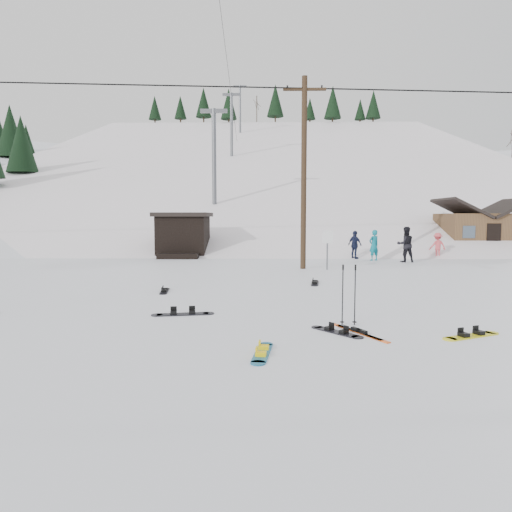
{
  "coord_description": "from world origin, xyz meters",
  "views": [
    {
      "loc": [
        0.16,
        -7.82,
        2.5
      ],
      "look_at": [
        -0.09,
        4.88,
        1.4
      ],
      "focal_mm": 32.0,
      "sensor_mm": 36.0,
      "label": 1
    }
  ],
  "objects_px": {
    "utility_pole": "(304,170)",
    "hero_skis": "(359,332)",
    "cabin": "(479,231)",
    "hero_snowboard": "(262,352)"
  },
  "relations": [
    {
      "from": "cabin",
      "to": "hero_skis",
      "type": "bearing_deg",
      "value": -120.04
    },
    {
      "from": "utility_pole",
      "to": "hero_skis",
      "type": "relative_size",
      "value": 5.46
    },
    {
      "from": "utility_pole",
      "to": "hero_skis",
      "type": "distance_m",
      "value": 13.02
    },
    {
      "from": "hero_skis",
      "to": "utility_pole",
      "type": "bearing_deg",
      "value": 62.73
    },
    {
      "from": "utility_pole",
      "to": "hero_skis",
      "type": "height_order",
      "value": "utility_pole"
    },
    {
      "from": "utility_pole",
      "to": "cabin",
      "type": "height_order",
      "value": "utility_pole"
    },
    {
      "from": "cabin",
      "to": "hero_snowboard",
      "type": "relative_size",
      "value": 3.8
    },
    {
      "from": "utility_pole",
      "to": "hero_snowboard",
      "type": "relative_size",
      "value": 6.35
    },
    {
      "from": "utility_pole",
      "to": "hero_snowboard",
      "type": "height_order",
      "value": "utility_pole"
    },
    {
      "from": "hero_snowboard",
      "to": "utility_pole",
      "type": "bearing_deg",
      "value": -0.94
    }
  ]
}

